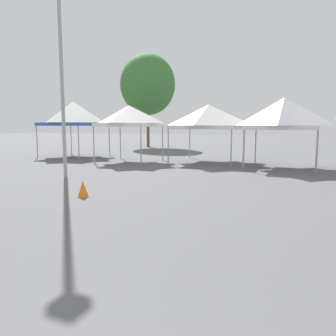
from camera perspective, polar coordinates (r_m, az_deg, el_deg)
name	(u,v)px	position (r m, az deg, el deg)	size (l,w,h in m)	color
canopy_tent_behind_right	(74,114)	(22.69, -15.90, 8.95)	(3.46, 3.46, 3.56)	#9E9EA3
canopy_tent_right_of_center	(129,116)	(18.78, -6.67, 8.84)	(3.09, 3.09, 3.13)	#9E9EA3
canopy_tent_far_left	(208,117)	(18.69, 6.95, 8.69)	(3.60, 3.60, 3.16)	#9E9EA3
canopy_tent_behind_left	(284,114)	(16.82, 19.24, 8.77)	(3.24, 3.24, 3.33)	#9E9EA3
light_pole_opposite_side	(60,35)	(14.15, -18.03, 20.92)	(0.36, 0.36, 9.73)	#9E9EA3
tree_behind_tents_left	(148,85)	(31.84, -3.50, 14.09)	(5.10, 5.10, 8.60)	brown
traffic_cone_lot_center	(83,189)	(9.78, -14.39, -3.51)	(0.32, 0.32, 0.47)	orange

